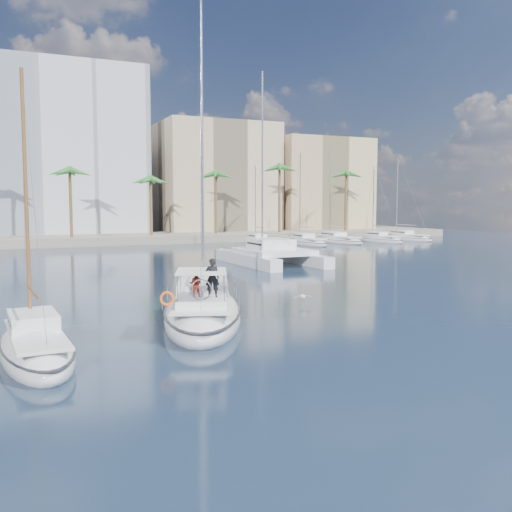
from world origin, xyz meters
name	(u,v)px	position (x,y,z in m)	size (l,w,h in m)	color
ground	(288,316)	(0.00, 0.00, 0.00)	(160.00, 160.00, 0.00)	black
quay	(100,239)	(0.00, 61.00, 0.60)	(120.00, 14.00, 1.20)	gray
building_modern	(8,152)	(-12.00, 73.00, 14.00)	(42.00, 16.00, 28.00)	white
building_beige	(216,181)	(22.00, 70.00, 10.00)	(20.00, 14.00, 20.00)	tan
building_tan_right	(319,187)	(42.00, 68.00, 9.00)	(18.00, 12.00, 18.00)	tan
palm_centre	(103,173)	(0.00, 57.00, 10.28)	(3.60, 3.60, 12.30)	brown
palm_right	(311,177)	(34.00, 57.00, 10.28)	(3.60, 3.60, 12.30)	brown
main_sloop	(203,311)	(-4.63, 0.47, 0.54)	(7.69, 12.60, 17.84)	silver
small_sloop	(36,348)	(-12.75, -3.34, 0.43)	(3.03, 8.50, 12.04)	silver
catamaran	(272,252)	(10.54, 23.71, 1.17)	(6.67, 13.19, 19.02)	silver
seagull	(302,296)	(2.45, 2.86, 0.47)	(1.20, 0.52, 0.22)	silver
moored_yacht_a	(260,245)	(20.00, 47.00, 0.00)	(2.72, 9.35, 11.90)	silver
moored_yacht_b	(307,245)	(26.50, 45.00, 0.00)	(3.14, 10.78, 13.72)	silver
moored_yacht_c	(338,243)	(33.00, 47.00, 0.00)	(3.55, 12.21, 15.54)	silver
moored_yacht_d	(381,242)	(39.50, 45.00, 0.00)	(2.72, 9.35, 11.90)	silver
moored_yacht_e	(406,240)	(46.00, 47.00, 0.00)	(3.14, 10.78, 13.72)	silver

